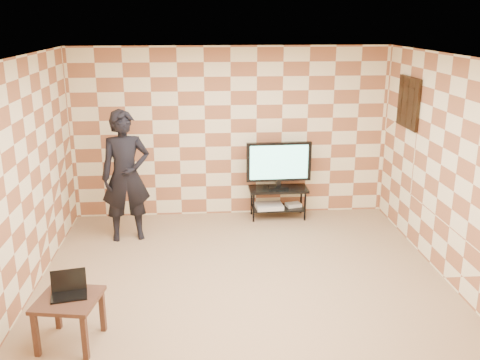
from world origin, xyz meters
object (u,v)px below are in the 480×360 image
tv_stand (278,196)px  person (126,176)px  tv (279,163)px  side_table (69,306)px

tv_stand → person: (-2.29, -0.66, 0.58)m
tv → person: bearing=-164.1°
tv_stand → person: person is taller
tv_stand → tv: size_ratio=0.91×
tv_stand → tv: 0.55m
tv → side_table: 4.19m
tv_stand → side_table: same height
tv_stand → side_table: size_ratio=1.39×
tv_stand → person: 2.45m
side_table → tv_stand: bearing=52.3°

